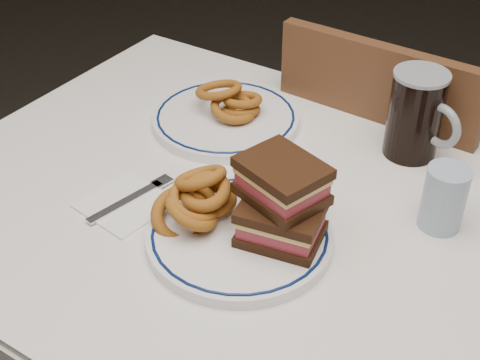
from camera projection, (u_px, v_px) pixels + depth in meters
The scene contains 11 objects.
dining_table at pixel (287, 263), 1.15m from camera, with size 1.27×0.87×0.75m.
chair_far at pixel (382, 190), 1.56m from camera, with size 0.43×0.43×0.91m.
main_plate at pixel (240, 235), 1.03m from camera, with size 0.29×0.29×0.02m.
reuben_sandwich at pixel (282, 202), 0.98m from camera, with size 0.15×0.14×0.13m.
onion_rings_main at pixel (197, 201), 1.03m from camera, with size 0.13×0.14×0.13m.
ketchup_ramekin at pixel (270, 187), 1.08m from camera, with size 0.06×0.06×0.04m.
beer_mug at pixel (417, 114), 1.18m from camera, with size 0.14×0.10×0.16m.
water_glass at pixel (444, 198), 1.04m from camera, with size 0.07×0.07×0.11m, color #92A5BD.
far_plate at pixel (226, 118), 1.31m from camera, with size 0.29×0.29×0.02m.
onion_rings_far at pixel (232, 101), 1.30m from camera, with size 0.14×0.11×0.08m.
napkin_fork at pixel (127, 202), 1.11m from camera, with size 0.15×0.17×0.01m.
Camera 1 is at (0.39, -0.75, 1.44)m, focal length 50.00 mm.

